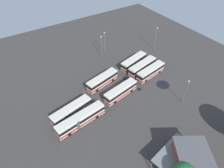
{
  "coord_description": "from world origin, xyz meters",
  "views": [
    {
      "loc": [
        -25.68,
        -39.6,
        44.06
      ],
      "look_at": [
        0.76,
        0.91,
        1.53
      ],
      "focal_mm": 32.8,
      "sensor_mm": 36.0,
      "label": 1
    }
  ],
  "objects_px": {
    "bus_row1_slot0": "(121,91)",
    "maintenance_shelter": "(177,156)",
    "lamp_post_by_building": "(186,91)",
    "bus_row2_slot1": "(142,66)",
    "lamp_post_mid_lot": "(101,45)",
    "lamp_post_far_corner": "(156,38)",
    "bus_row0_slot0": "(81,119)",
    "depot_building": "(191,162)",
    "bus_row0_slot1": "(71,111)",
    "bus_row2_slot0": "(151,71)",
    "lamp_post_near_entrance": "(105,42)",
    "bus_row1_slot2": "(102,80)",
    "bus_row2_slot2": "(134,62)"
  },
  "relations": [
    {
      "from": "bus_row1_slot0",
      "to": "maintenance_shelter",
      "type": "bearing_deg",
      "value": -95.64
    },
    {
      "from": "maintenance_shelter",
      "to": "lamp_post_by_building",
      "type": "xyz_separation_m",
      "value": [
        16.04,
        12.15,
        1.17
      ]
    },
    {
      "from": "bus_row2_slot1",
      "to": "lamp_post_mid_lot",
      "type": "distance_m",
      "value": 17.65
    },
    {
      "from": "lamp_post_far_corner",
      "to": "lamp_post_by_building",
      "type": "bearing_deg",
      "value": -115.97
    },
    {
      "from": "bus_row0_slot0",
      "to": "lamp_post_by_building",
      "type": "distance_m",
      "value": 30.16
    },
    {
      "from": "depot_building",
      "to": "maintenance_shelter",
      "type": "xyz_separation_m",
      "value": [
        -1.6,
        2.56,
        0.28
      ]
    },
    {
      "from": "bus_row0_slot1",
      "to": "bus_row2_slot1",
      "type": "bearing_deg",
      "value": 10.06
    },
    {
      "from": "bus_row0_slot1",
      "to": "maintenance_shelter",
      "type": "relative_size",
      "value": 1.11
    },
    {
      "from": "bus_row1_slot0",
      "to": "bus_row2_slot0",
      "type": "distance_m",
      "value": 14.21
    },
    {
      "from": "lamp_post_mid_lot",
      "to": "lamp_post_near_entrance",
      "type": "distance_m",
      "value": 2.18
    },
    {
      "from": "bus_row0_slot1",
      "to": "bus_row2_slot1",
      "type": "xyz_separation_m",
      "value": [
        29.15,
        5.17,
        -0.0
      ]
    },
    {
      "from": "bus_row0_slot1",
      "to": "maintenance_shelter",
      "type": "distance_m",
      "value": 28.81
    },
    {
      "from": "lamp_post_by_building",
      "to": "lamp_post_mid_lot",
      "type": "bearing_deg",
      "value": 101.33
    },
    {
      "from": "bus_row0_slot0",
      "to": "lamp_post_by_building",
      "type": "xyz_separation_m",
      "value": [
        28.54,
        -9.37,
        2.75
      ]
    },
    {
      "from": "bus_row1_slot0",
      "to": "maintenance_shelter",
      "type": "distance_m",
      "value": 24.71
    },
    {
      "from": "lamp_post_by_building",
      "to": "lamp_post_far_corner",
      "type": "xyz_separation_m",
      "value": [
        13.07,
        26.83,
        0.49
      ]
    },
    {
      "from": "maintenance_shelter",
      "to": "lamp_post_far_corner",
      "type": "relative_size",
      "value": 1.18
    },
    {
      "from": "bus_row2_slot0",
      "to": "lamp_post_by_building",
      "type": "distance_m",
      "value": 15.07
    },
    {
      "from": "lamp_post_near_entrance",
      "to": "bus_row1_slot2",
      "type": "bearing_deg",
      "value": -123.98
    },
    {
      "from": "bus_row2_slot1",
      "to": "lamp_post_near_entrance",
      "type": "distance_m",
      "value": 17.89
    },
    {
      "from": "bus_row2_slot0",
      "to": "bus_row2_slot1",
      "type": "relative_size",
      "value": 0.97
    },
    {
      "from": "lamp_post_by_building",
      "to": "bus_row0_slot1",
      "type": "bearing_deg",
      "value": 155.46
    },
    {
      "from": "bus_row0_slot1",
      "to": "maintenance_shelter",
      "type": "xyz_separation_m",
      "value": [
        13.26,
        -25.53,
        1.58
      ]
    },
    {
      "from": "bus_row2_slot2",
      "to": "bus_row2_slot1",
      "type": "bearing_deg",
      "value": -80.43
    },
    {
      "from": "bus_row1_slot2",
      "to": "lamp_post_near_entrance",
      "type": "relative_size",
      "value": 1.33
    },
    {
      "from": "lamp_post_by_building",
      "to": "bus_row1_slot2",
      "type": "bearing_deg",
      "value": 128.14
    },
    {
      "from": "bus_row1_slot2",
      "to": "bus_row2_slot2",
      "type": "distance_m",
      "value": 14.98
    },
    {
      "from": "lamp_post_mid_lot",
      "to": "lamp_post_by_building",
      "type": "relative_size",
      "value": 0.97
    },
    {
      "from": "depot_building",
      "to": "lamp_post_near_entrance",
      "type": "height_order",
      "value": "lamp_post_near_entrance"
    },
    {
      "from": "bus_row0_slot1",
      "to": "bus_row1_slot0",
      "type": "relative_size",
      "value": 1.04
    },
    {
      "from": "bus_row2_slot0",
      "to": "bus_row2_slot1",
      "type": "height_order",
      "value": "same"
    },
    {
      "from": "lamp_post_far_corner",
      "to": "bus_row0_slot1",
      "type": "bearing_deg",
      "value": -162.38
    },
    {
      "from": "bus_row2_slot0",
      "to": "lamp_post_near_entrance",
      "type": "bearing_deg",
      "value": 104.53
    },
    {
      "from": "depot_building",
      "to": "lamp_post_near_entrance",
      "type": "bearing_deg",
      "value": 79.33
    },
    {
      "from": "bus_row0_slot1",
      "to": "bus_row2_slot2",
      "type": "xyz_separation_m",
      "value": [
        28.48,
        9.16,
        -0.0
      ]
    },
    {
      "from": "lamp_post_far_corner",
      "to": "bus_row2_slot1",
      "type": "bearing_deg",
      "value": -147.93
    },
    {
      "from": "bus_row1_slot0",
      "to": "depot_building",
      "type": "xyz_separation_m",
      "value": [
        -0.83,
        -27.11,
        1.3
      ]
    },
    {
      "from": "bus_row2_slot1",
      "to": "depot_building",
      "type": "bearing_deg",
      "value": -113.25
    },
    {
      "from": "bus_row1_slot0",
      "to": "lamp_post_by_building",
      "type": "xyz_separation_m",
      "value": [
        13.62,
        -12.39,
        2.75
      ]
    },
    {
      "from": "bus_row2_slot1",
      "to": "depot_building",
      "type": "xyz_separation_m",
      "value": [
        -14.29,
        -33.26,
        1.3
      ]
    },
    {
      "from": "bus_row0_slot0",
      "to": "bus_row2_slot2",
      "type": "relative_size",
      "value": 1.24
    },
    {
      "from": "bus_row2_slot2",
      "to": "lamp_post_far_corner",
      "type": "bearing_deg",
      "value": 17.2
    },
    {
      "from": "lamp_post_far_corner",
      "to": "lamp_post_mid_lot",
      "type": "bearing_deg",
      "value": 158.71
    },
    {
      "from": "lamp_post_mid_lot",
      "to": "lamp_post_far_corner",
      "type": "xyz_separation_m",
      "value": [
        20.01,
        -7.8,
        0.62
      ]
    },
    {
      "from": "bus_row1_slot0",
      "to": "bus_row1_slot2",
      "type": "height_order",
      "value": "same"
    },
    {
      "from": "bus_row0_slot0",
      "to": "bus_row2_slot0",
      "type": "distance_m",
      "value": 29.43
    },
    {
      "from": "bus_row2_slot2",
      "to": "lamp_post_near_entrance",
      "type": "xyz_separation_m",
      "value": [
        -4.15,
        12.99,
        2.98
      ]
    },
    {
      "from": "lamp_post_near_entrance",
      "to": "lamp_post_far_corner",
      "type": "distance_m",
      "value": 20.03
    },
    {
      "from": "maintenance_shelter",
      "to": "lamp_post_near_entrance",
      "type": "bearing_deg",
      "value": 76.94
    },
    {
      "from": "bus_row2_slot1",
      "to": "depot_building",
      "type": "height_order",
      "value": "depot_building"
    }
  ]
}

